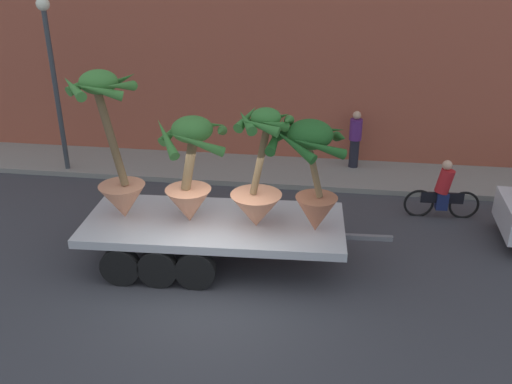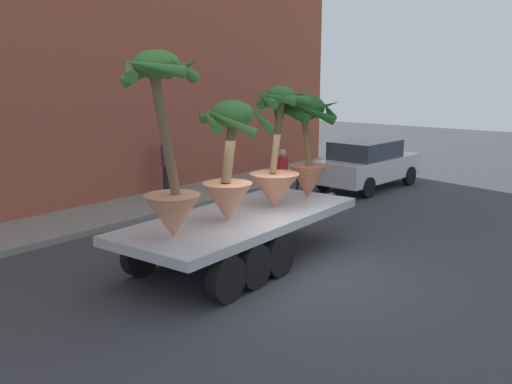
% 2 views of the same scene
% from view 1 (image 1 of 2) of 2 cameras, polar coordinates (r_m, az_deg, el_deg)
% --- Properties ---
extents(ground_plane, '(60.00, 60.00, 0.00)m').
position_cam_1_polar(ground_plane, '(11.08, -4.36, -10.02)').
color(ground_plane, '#38383D').
extents(sidewalk, '(24.00, 2.20, 0.15)m').
position_cam_1_polar(sidewalk, '(16.36, 0.10, 2.26)').
color(sidewalk, gray).
rests_on(sidewalk, ground).
extents(flatbed_trailer, '(6.46, 2.50, 0.98)m').
position_cam_1_polar(flatbed_trailer, '(11.64, -5.62, -3.90)').
color(flatbed_trailer, '#B7BABF').
rests_on(flatbed_trailer, ground).
extents(potted_palm_rear, '(1.54, 1.56, 2.30)m').
position_cam_1_polar(potted_palm_rear, '(10.59, 5.86, 2.22)').
color(potted_palm_rear, '#B26647').
rests_on(potted_palm_rear, flatbed_trailer).
extents(potted_palm_middle, '(1.22, 1.12, 2.49)m').
position_cam_1_polar(potted_palm_middle, '(10.82, 0.28, 0.79)').
color(potted_palm_middle, tan).
rests_on(potted_palm_middle, flatbed_trailer).
extents(potted_palm_front, '(1.56, 1.52, 2.26)m').
position_cam_1_polar(potted_palm_front, '(11.03, -6.83, 2.06)').
color(potted_palm_front, tan).
rests_on(potted_palm_front, flatbed_trailer).
extents(potted_palm_extra, '(1.51, 1.54, 3.10)m').
position_cam_1_polar(potted_palm_extra, '(11.42, -14.53, 3.56)').
color(potted_palm_extra, tan).
rests_on(potted_palm_extra, flatbed_trailer).
extents(cyclist, '(1.84, 0.36, 1.54)m').
position_cam_1_polar(cyclist, '(14.25, 18.88, -0.03)').
color(cyclist, black).
rests_on(cyclist, ground).
extents(pedestrian_near_gate, '(0.36, 0.36, 1.71)m').
position_cam_1_polar(pedestrian_near_gate, '(16.40, 10.28, 5.53)').
color(pedestrian_near_gate, black).
rests_on(pedestrian_near_gate, sidewalk).
extents(street_lamp, '(0.36, 0.36, 4.83)m').
position_cam_1_polar(street_lamp, '(16.42, -20.46, 12.36)').
color(street_lamp, '#383D42').
rests_on(street_lamp, sidewalk).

